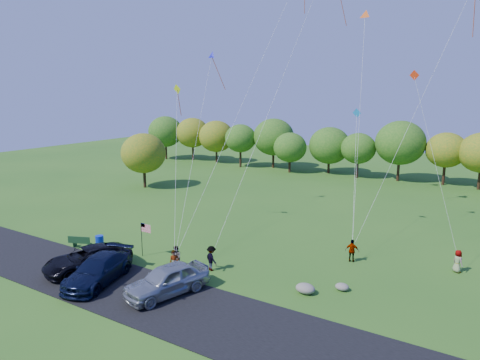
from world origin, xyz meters
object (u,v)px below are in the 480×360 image
object	(u,v)px
flyer_a	(174,263)
flyer_c	(211,258)
minivan_navy	(98,270)
flyer_e	(458,261)
minivan_silver	(167,280)
minivan_dark	(88,259)
flyer_b	(176,258)
trash_barrel	(100,241)
park_bench	(80,242)
flyer_d	(352,251)

from	to	relation	value
flyer_a	flyer_c	world-z (taller)	flyer_a
minivan_navy	flyer_c	world-z (taller)	flyer_c
flyer_e	minivan_silver	bearing A→B (deg)	84.54
flyer_a	minivan_dark	bearing A→B (deg)	157.47
minivan_dark	flyer_a	distance (m)	6.06
flyer_c	minivan_silver	bearing A→B (deg)	112.00
minivan_dark	flyer_b	size ratio (longest dim) A/B	3.52
minivan_silver	flyer_c	size ratio (longest dim) A/B	3.07
flyer_a	trash_barrel	world-z (taller)	flyer_a
minivan_dark	trash_barrel	size ratio (longest dim) A/B	6.18
flyer_c	trash_barrel	size ratio (longest dim) A/B	1.86
trash_barrel	flyer_c	bearing A→B (deg)	5.35
minivan_navy	trash_barrel	world-z (taller)	minivan_navy
flyer_e	park_bench	world-z (taller)	flyer_e
minivan_silver	flyer_b	distance (m)	3.85
flyer_d	flyer_e	bearing A→B (deg)	-174.64
minivan_silver	flyer_d	size ratio (longest dim) A/B	3.20
minivan_silver	park_bench	xyz separation A→B (m)	(-10.99, 2.36, -0.44)
park_bench	flyer_a	bearing A→B (deg)	-22.27
minivan_dark	flyer_d	bearing A→B (deg)	54.24
minivan_dark	flyer_a	world-z (taller)	flyer_a
flyer_b	park_bench	world-z (taller)	flyer_b
flyer_b	minivan_dark	bearing A→B (deg)	-111.46
minivan_dark	flyer_c	size ratio (longest dim) A/B	3.32
minivan_silver	flyer_c	bearing A→B (deg)	104.43
minivan_dark	minivan_navy	bearing A→B (deg)	-5.42
flyer_e	park_bench	size ratio (longest dim) A/B	0.89
minivan_navy	flyer_e	world-z (taller)	minivan_navy
park_bench	trash_barrel	bearing A→B (deg)	22.13
flyer_a	flyer_c	bearing A→B (deg)	3.31
minivan_silver	trash_barrel	world-z (taller)	minivan_silver
flyer_d	minivan_dark	bearing A→B (deg)	25.60
flyer_c	minivan_navy	bearing A→B (deg)	71.53
minivan_silver	park_bench	bearing A→B (deg)	-175.26
flyer_b	flyer_c	size ratio (longest dim) A/B	0.94
flyer_b	trash_barrel	bearing A→B (deg)	-147.39
flyer_b	trash_barrel	size ratio (longest dim) A/B	1.76
minivan_dark	park_bench	world-z (taller)	minivan_dark
flyer_a	minivan_silver	bearing A→B (deg)	-105.94
minivan_navy	minivan_silver	distance (m)	4.95
flyer_a	trash_barrel	size ratio (longest dim) A/B	1.88
flyer_a	park_bench	world-z (taller)	flyer_a
minivan_dark	flyer_c	bearing A→B (deg)	49.98
minivan_silver	flyer_c	xyz separation A→B (m)	(0.19, 4.34, -0.10)
minivan_dark	flyer_d	world-z (taller)	same
trash_barrel	flyer_d	bearing A→B (deg)	22.72
flyer_d	flyer_a	bearing A→B (deg)	31.24
flyer_c	flyer_e	world-z (taller)	flyer_c
trash_barrel	flyer_e	bearing A→B (deg)	21.04
flyer_c	flyer_d	world-z (taller)	flyer_c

